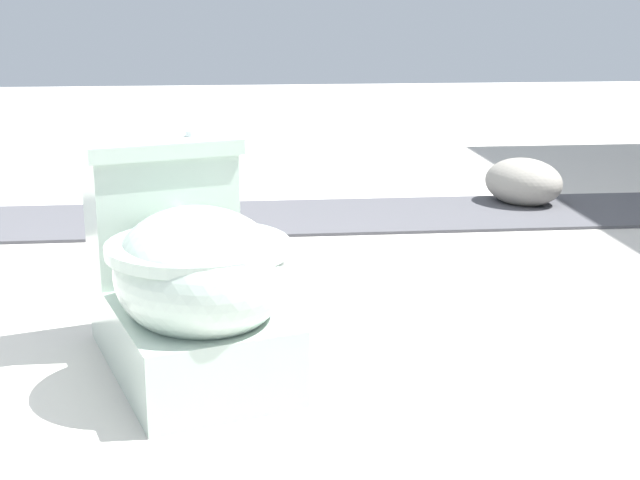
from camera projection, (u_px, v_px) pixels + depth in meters
The scene contains 4 objects.
ground_plane at pixel (133, 357), 2.12m from camera, with size 14.00×14.00×0.00m, color beige.
gravel_strip at pixel (299, 217), 3.46m from camera, with size 0.56×8.00×0.01m, color #4C4C51.
toilet at pixel (187, 278), 1.99m from camera, with size 0.71×0.55×0.52m.
boulder_near at pixel (523, 182), 3.66m from camera, with size 0.34×0.27×0.20m, color gray.
Camera 1 is at (2.01, 0.25, 0.82)m, focal length 50.00 mm.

